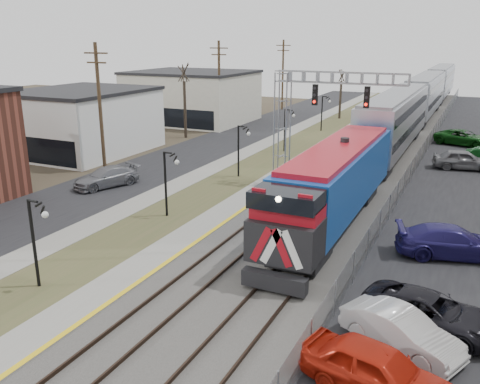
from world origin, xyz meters
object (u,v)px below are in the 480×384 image
Objects in this scene: car_lot_a at (378,372)px; car_lot_b at (401,332)px; signal_gantry at (306,108)px; train at (417,104)px.

car_lot_a is 1.11× the size of car_lot_b.
car_lot_a reaches higher than car_lot_b.
car_lot_a is (9.30, -20.75, -4.79)m from signal_gantry.
car_lot_a is at bearing -161.94° from car_lot_b.
train is 46.39m from car_lot_b.
signal_gantry is 1.92× the size of car_lot_a.
car_lot_b is (9.58, -18.04, -4.89)m from signal_gantry.
car_lot_a is at bearing -84.11° from train.
signal_gantry is (-4.28, -27.98, 2.67)m from train.
car_lot_b is at bearing -62.04° from signal_gantry.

